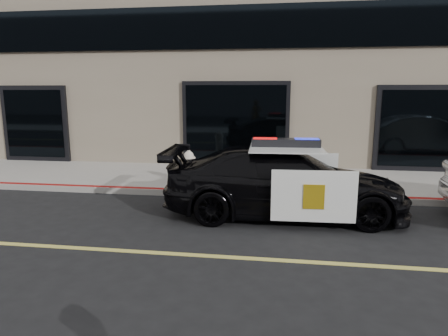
# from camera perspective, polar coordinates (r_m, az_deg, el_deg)

# --- Properties ---
(ground) EXTENTS (120.00, 120.00, 0.00)m
(ground) POSITION_cam_1_polar(r_m,az_deg,el_deg) (6.41, 3.12, -12.77)
(ground) COLOR black
(ground) RESTS_ON ground
(sidewalk_n) EXTENTS (60.00, 3.50, 0.15)m
(sidewalk_n) POSITION_cam_1_polar(r_m,az_deg,el_deg) (11.38, 5.59, -1.76)
(sidewalk_n) COLOR gray
(sidewalk_n) RESTS_ON ground
(building_n) EXTENTS (60.00, 7.00, 12.00)m
(building_n) POSITION_cam_1_polar(r_m,az_deg,el_deg) (16.70, 7.00, 22.76)
(building_n) COLOR #756856
(building_n) RESTS_ON ground
(police_car) EXTENTS (2.50, 5.12, 1.63)m
(police_car) POSITION_cam_1_polar(r_m,az_deg,el_deg) (8.37, 8.67, -1.90)
(police_car) COLOR black
(police_car) RESTS_ON ground
(fire_hydrant) EXTENTS (0.40, 0.56, 0.89)m
(fire_hydrant) POSITION_cam_1_polar(r_m,az_deg,el_deg) (10.62, -5.04, 0.03)
(fire_hydrant) COLOR silver
(fire_hydrant) RESTS_ON sidewalk_n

